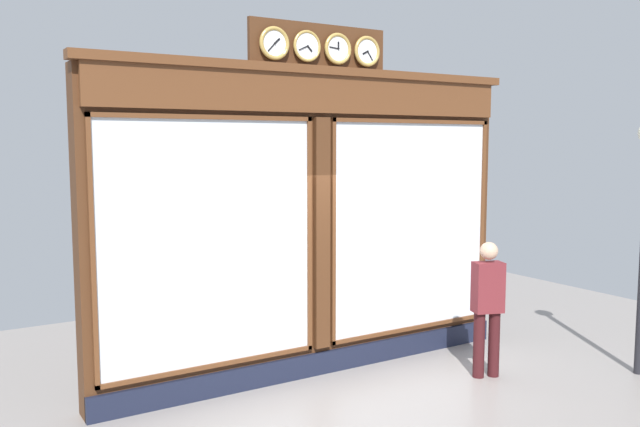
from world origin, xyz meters
The scene contains 2 objects.
shop_facade centered at (0.00, -0.13, 1.92)m, with size 5.83×0.42×4.30m.
pedestrian centered at (-1.69, 1.18, 0.93)m, with size 0.41×0.33×1.69m.
Camera 1 is at (4.26, 6.88, 2.90)m, focal length 37.29 mm.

